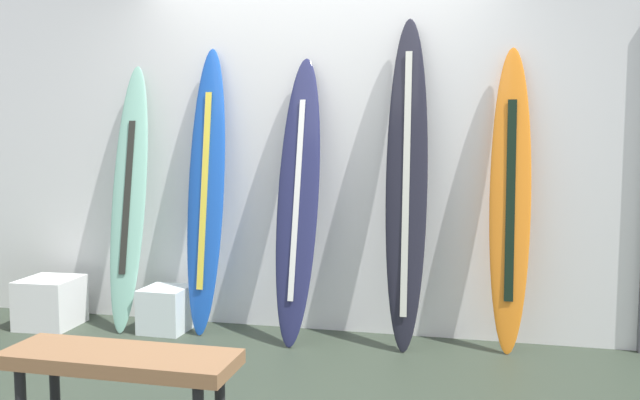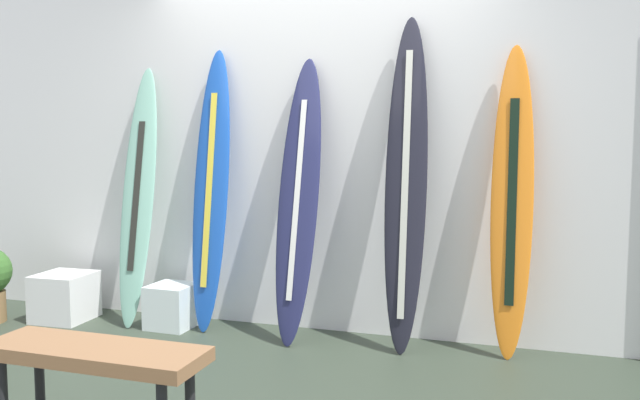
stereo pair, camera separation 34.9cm
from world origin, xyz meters
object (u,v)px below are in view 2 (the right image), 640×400
Objects in this scene: surfboard_charcoal at (406,185)px; surfboard_seafoam at (138,198)px; surfboard_navy at (298,199)px; display_block_left at (172,306)px; surfboard_sunset at (512,202)px; bench at (94,361)px; surfboard_cobalt at (211,190)px; display_block_center at (65,297)px.

surfboard_seafoam is at bearing -179.33° from surfboard_charcoal.
display_block_left is (-0.97, -0.02, -0.80)m from surfboard_navy.
surfboard_sunset reaches higher than bench.
bench is (-1.67, -1.84, -0.57)m from surfboard_sunset.
display_block_left is (-0.29, -0.08, -0.85)m from surfboard_cobalt.
surfboard_charcoal is 5.39× the size of display_block_center.
display_block_left is 0.88m from display_block_center.
surfboard_seafoam is 1.26m from surfboard_navy.
surfboard_cobalt is 5.02× the size of display_block_center.
surfboard_seafoam is at bearing 118.66° from bench.
surfboard_charcoal is at bearing -174.57° from surfboard_sunset.
display_block_left is at bearing -164.61° from surfboard_cobalt.
surfboard_cobalt is at bearing 4.55° from surfboard_seafoam.
bench is at bearing -77.93° from surfboard_cobalt.
surfboard_seafoam is 0.95× the size of surfboard_cobalt.
display_block_left is 0.79× the size of display_block_center.
surfboard_seafoam is 2.07m from bench.
display_block_center is (-2.57, -0.14, -0.89)m from surfboard_charcoal.
surfboard_navy is 4.80× the size of display_block_center.
display_block_center is at bearing 133.36° from bench.
surfboard_sunset is at bearing 5.43° from surfboard_charcoal.
surfboard_cobalt reaches higher than surfboard_navy.
surfboard_seafoam is 0.58m from surfboard_cobalt.
display_block_center is (-1.85, -0.10, -0.78)m from surfboard_navy.
bench reaches higher than display_block_left.
surfboard_seafoam is 4.75× the size of display_block_center.
surfboard_cobalt reaches higher than bench.
surfboard_cobalt is 1.05× the size of surfboard_navy.
surfboard_sunset is at bearing 2.89° from display_block_left.
surfboard_cobalt reaches higher than surfboard_sunset.
bench is (-1.02, -1.78, -0.66)m from surfboard_charcoal.
surfboard_cobalt is (0.57, 0.05, 0.07)m from surfboard_seafoam.
surfboard_sunset is (2.05, 0.04, -0.03)m from surfboard_cobalt.
surfboard_cobalt is 1.94m from bench.
bench is (0.67, -1.72, 0.25)m from display_block_left.
surfboard_sunset is 2.48m from display_block_left.
surfboard_navy is at bearing -177.27° from surfboard_charcoal.
surfboard_navy is 0.89× the size of surfboard_charcoal.
display_block_center is (-3.22, -0.20, -0.80)m from surfboard_sunset.
surfboard_sunset is 6.12× the size of display_block_left.
surfboard_sunset is at bearing 4.01° from surfboard_navy.
surfboard_seafoam is at bearing 179.49° from surfboard_navy.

